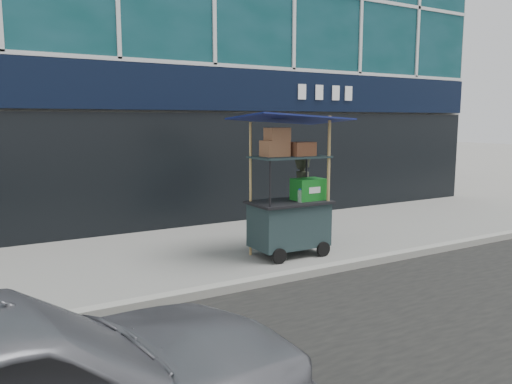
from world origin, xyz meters
TOP-DOWN VIEW (x-y plane):
  - ground at (0.00, 0.00)m, footprint 80.00×80.00m
  - curb at (0.00, -0.20)m, footprint 80.00×0.18m
  - vendor_cart at (-0.05, 0.93)m, footprint 1.75×1.24m
  - vendor_man at (0.58, 1.43)m, footprint 0.57×0.70m

SIDE VIEW (x-z plane):
  - ground at x=0.00m, z-range 0.00..0.00m
  - curb at x=0.00m, z-range 0.00..0.12m
  - vendor_cart at x=-0.05m, z-range -0.35..2.01m
  - vendor_man at x=0.58m, z-range 0.00..1.67m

